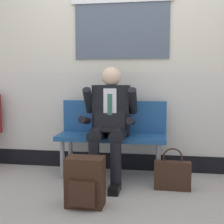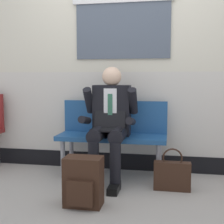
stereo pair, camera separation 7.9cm
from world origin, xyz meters
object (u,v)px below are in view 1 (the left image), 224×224
at_px(handbag, 172,175).
at_px(bench_with_person, 112,131).
at_px(person_seated, 109,121).
at_px(backpack, 85,182).

bearing_deg(handbag, bench_with_person, 150.31).
distance_m(bench_with_person, person_seated, 0.24).
bearing_deg(backpack, person_seated, 82.74).
bearing_deg(person_seated, bench_with_person, 90.00).
xyz_separation_m(person_seated, backpack, (-0.09, -0.71, -0.44)).
xyz_separation_m(backpack, handbag, (0.75, 0.53, -0.06)).
height_order(bench_with_person, backpack, bench_with_person).
height_order(person_seated, backpack, person_seated).
bearing_deg(bench_with_person, person_seated, -90.00).
height_order(bench_with_person, handbag, bench_with_person).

